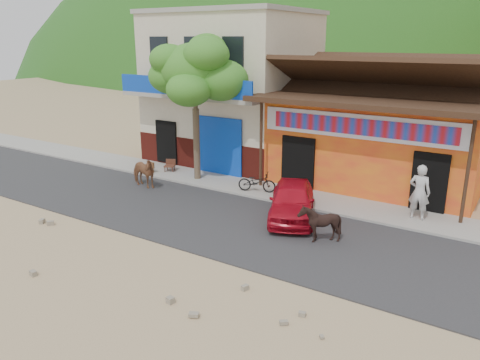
% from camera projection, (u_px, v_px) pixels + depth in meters
% --- Properties ---
extents(ground, '(120.00, 120.00, 0.00)m').
position_uv_depth(ground, '(202.00, 257.00, 13.22)').
color(ground, '#9E825B').
rests_on(ground, ground).
extents(road, '(60.00, 5.00, 0.04)m').
position_uv_depth(road, '(248.00, 227.00, 15.23)').
color(road, '#28282B').
rests_on(road, ground).
extents(sidewalk, '(60.00, 2.00, 0.12)m').
position_uv_depth(sidewalk, '(296.00, 197.00, 18.04)').
color(sidewalk, gray).
rests_on(sidewalk, ground).
extents(dance_club, '(8.00, 6.00, 3.60)m').
position_uv_depth(dance_club, '(382.00, 140.00, 19.73)').
color(dance_club, orange).
rests_on(dance_club, ground).
extents(cafe_building, '(7.00, 6.00, 7.00)m').
position_uv_depth(cafe_building, '(233.00, 89.00, 23.10)').
color(cafe_building, beige).
rests_on(cafe_building, ground).
extents(tree, '(3.00, 3.00, 6.00)m').
position_uv_depth(tree, '(196.00, 109.00, 19.36)').
color(tree, '#2D721E').
rests_on(tree, sidewalk).
extents(cow_tan, '(1.59, 0.91, 1.27)m').
position_uv_depth(cow_tan, '(142.00, 172.00, 19.14)').
color(cow_tan, brown).
rests_on(cow_tan, road).
extents(cow_dark, '(1.13, 1.03, 1.16)m').
position_uv_depth(cow_dark, '(320.00, 223.00, 13.96)').
color(cow_dark, black).
rests_on(cow_dark, road).
extents(red_car, '(2.84, 3.94, 1.25)m').
position_uv_depth(red_car, '(292.00, 200.00, 15.83)').
color(red_car, '#B60D1E').
rests_on(red_car, road).
extents(scooter, '(1.58, 0.96, 0.79)m').
position_uv_depth(scooter, '(257.00, 182.00, 18.36)').
color(scooter, black).
rests_on(scooter, sidewalk).
extents(pedestrian, '(0.69, 0.45, 1.87)m').
position_uv_depth(pedestrian, '(419.00, 192.00, 15.42)').
color(pedestrian, silver).
rests_on(pedestrian, sidewalk).
extents(cafe_chair_left, '(0.46, 0.46, 0.87)m').
position_uv_depth(cafe_chair_left, '(148.00, 163.00, 20.94)').
color(cafe_chair_left, '#53361B').
rests_on(cafe_chair_left, sidewalk).
extents(cafe_chair_right, '(0.60, 0.60, 0.96)m').
position_uv_depth(cafe_chair_right, '(169.00, 161.00, 21.19)').
color(cafe_chair_right, '#4B2519').
rests_on(cafe_chair_right, sidewalk).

